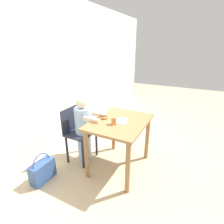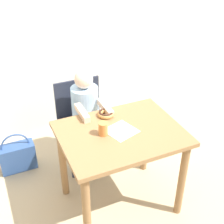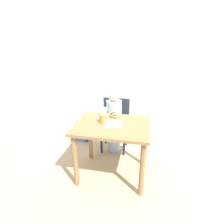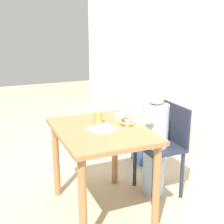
# 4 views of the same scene
# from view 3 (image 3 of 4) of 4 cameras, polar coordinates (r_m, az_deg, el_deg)

# --- Properties ---
(ground_plane) EXTENTS (12.00, 12.00, 0.00)m
(ground_plane) POSITION_cam_3_polar(r_m,az_deg,el_deg) (2.56, 0.10, -19.29)
(ground_plane) COLOR tan
(wall_back) EXTENTS (8.00, 0.05, 2.50)m
(wall_back) POSITION_cam_3_polar(r_m,az_deg,el_deg) (3.25, 4.77, 13.92)
(wall_back) COLOR silver
(wall_back) RESTS_ON ground_plane
(dining_table) EXTENTS (0.91, 0.71, 0.75)m
(dining_table) POSITION_cam_3_polar(r_m,az_deg,el_deg) (2.21, 0.12, -7.18)
(dining_table) COLOR olive
(dining_table) RESTS_ON ground_plane
(chair) EXTENTS (0.43, 0.36, 0.85)m
(chair) POSITION_cam_3_polar(r_m,az_deg,el_deg) (2.87, 0.99, -3.43)
(chair) COLOR #232838
(chair) RESTS_ON ground_plane
(child_figure) EXTENTS (0.25, 0.47, 1.03)m
(child_figure) POSITION_cam_3_polar(r_m,az_deg,el_deg) (2.75, 0.60, -3.36)
(child_figure) COLOR #99BCE0
(child_figure) RESTS_ON ground_plane
(donut) EXTENTS (0.14, 0.14, 0.04)m
(donut) POSITION_cam_3_polar(r_m,az_deg,el_deg) (2.37, 0.94, -0.97)
(donut) COLOR tan
(donut) RESTS_ON dining_table
(napkin) EXTENTS (0.26, 0.26, 0.00)m
(napkin) POSITION_cam_3_polar(r_m,az_deg,el_deg) (2.16, 0.33, -3.91)
(napkin) COLOR white
(napkin) RESTS_ON dining_table
(handbag) EXTENTS (0.34, 0.15, 0.41)m
(handbag) POSITION_cam_3_polar(r_m,az_deg,el_deg) (3.28, -9.61, -6.54)
(handbag) COLOR #2D4C84
(handbag) RESTS_ON ground_plane
(cup) EXTENTS (0.07, 0.07, 0.10)m
(cup) POSITION_cam_3_polar(r_m,az_deg,el_deg) (2.18, -3.17, -2.28)
(cup) COLOR orange
(cup) RESTS_ON dining_table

